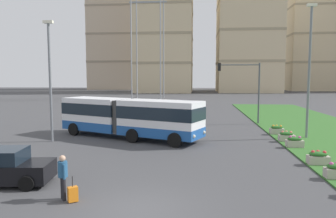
{
  "coord_description": "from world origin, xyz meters",
  "views": [
    {
      "loc": [
        2.12,
        -10.96,
        4.69
      ],
      "look_at": [
        -0.24,
        14.21,
        2.2
      ],
      "focal_mm": 34.76,
      "sensor_mm": 36.0,
      "label": 1
    }
  ],
  "objects_px": {
    "articulated_bus": "(129,117)",
    "apartment_tower_westcentre": "(165,11)",
    "traffic_light_far_right": "(245,82)",
    "apartment_tower_eastcentre": "(317,37)",
    "rolling_suitcase": "(73,194)",
    "apartment_tower_west": "(115,37)",
    "streetlight_median": "(309,66)",
    "pedestrian_crossing": "(63,174)",
    "flower_planter_3": "(295,142)",
    "flower_planter_2": "(318,158)",
    "apartment_tower_centre": "(248,34)",
    "flower_planter_4": "(286,136)",
    "car_silver_hatch": "(119,115)",
    "flower_planter_5": "(277,130)",
    "streetlight_left": "(50,76)"
  },
  "relations": [
    {
      "from": "streetlight_median",
      "to": "traffic_light_far_right",
      "type": "bearing_deg",
      "value": 116.32
    },
    {
      "from": "flower_planter_3",
      "to": "apartment_tower_eastcentre",
      "type": "xyz_separation_m",
      "value": [
        34.86,
        98.26,
        18.15
      ]
    },
    {
      "from": "car_silver_hatch",
      "to": "flower_planter_4",
      "type": "distance_m",
      "value": 16.96
    },
    {
      "from": "streetlight_median",
      "to": "flower_planter_2",
      "type": "bearing_deg",
      "value": -103.58
    },
    {
      "from": "traffic_light_far_right",
      "to": "apartment_tower_westcentre",
      "type": "height_order",
      "value": "apartment_tower_westcentre"
    },
    {
      "from": "flower_planter_4",
      "to": "streetlight_median",
      "type": "distance_m",
      "value": 5.64
    },
    {
      "from": "flower_planter_2",
      "to": "flower_planter_3",
      "type": "bearing_deg",
      "value": 90.0
    },
    {
      "from": "flower_planter_3",
      "to": "apartment_tower_centre",
      "type": "bearing_deg",
      "value": 83.97
    },
    {
      "from": "articulated_bus",
      "to": "apartment_tower_westcentre",
      "type": "height_order",
      "value": "apartment_tower_westcentre"
    },
    {
      "from": "flower_planter_5",
      "to": "apartment_tower_eastcentre",
      "type": "distance_m",
      "value": 101.25
    },
    {
      "from": "flower_planter_3",
      "to": "apartment_tower_centre",
      "type": "relative_size",
      "value": 0.03
    },
    {
      "from": "pedestrian_crossing",
      "to": "rolling_suitcase",
      "type": "xyz_separation_m",
      "value": [
        0.45,
        -0.2,
        -0.69
      ]
    },
    {
      "from": "streetlight_median",
      "to": "apartment_tower_centre",
      "type": "relative_size",
      "value": 0.28
    },
    {
      "from": "flower_planter_2",
      "to": "flower_planter_5",
      "type": "distance_m",
      "value": 9.24
    },
    {
      "from": "flower_planter_4",
      "to": "apartment_tower_centre",
      "type": "relative_size",
      "value": 0.03
    },
    {
      "from": "apartment_tower_eastcentre",
      "to": "articulated_bus",
      "type": "bearing_deg",
      "value": -115.92
    },
    {
      "from": "rolling_suitcase",
      "to": "streetlight_median",
      "type": "relative_size",
      "value": 0.1
    },
    {
      "from": "rolling_suitcase",
      "to": "traffic_light_far_right",
      "type": "height_order",
      "value": "traffic_light_far_right"
    },
    {
      "from": "flower_planter_4",
      "to": "apartment_tower_westcentre",
      "type": "height_order",
      "value": "apartment_tower_westcentre"
    },
    {
      "from": "apartment_tower_westcentre",
      "to": "flower_planter_5",
      "type": "bearing_deg",
      "value": -77.38
    },
    {
      "from": "articulated_bus",
      "to": "flower_planter_2",
      "type": "distance_m",
      "value": 13.55
    },
    {
      "from": "streetlight_median",
      "to": "apartment_tower_eastcentre",
      "type": "height_order",
      "value": "apartment_tower_eastcentre"
    },
    {
      "from": "apartment_tower_eastcentre",
      "to": "car_silver_hatch",
      "type": "bearing_deg",
      "value": -119.44
    },
    {
      "from": "rolling_suitcase",
      "to": "streetlight_median",
      "type": "bearing_deg",
      "value": 47.28
    },
    {
      "from": "flower_planter_2",
      "to": "car_silver_hatch",
      "type": "bearing_deg",
      "value": 134.09
    },
    {
      "from": "flower_planter_5",
      "to": "apartment_tower_centre",
      "type": "bearing_deg",
      "value": 83.59
    },
    {
      "from": "articulated_bus",
      "to": "streetlight_median",
      "type": "height_order",
      "value": "streetlight_median"
    },
    {
      "from": "pedestrian_crossing",
      "to": "streetlight_median",
      "type": "xyz_separation_m",
      "value": [
        13.4,
        13.83,
        4.49
      ]
    },
    {
      "from": "flower_planter_5",
      "to": "traffic_light_far_right",
      "type": "bearing_deg",
      "value": 106.44
    },
    {
      "from": "rolling_suitcase",
      "to": "apartment_tower_west",
      "type": "bearing_deg",
      "value": 103.7
    },
    {
      "from": "articulated_bus",
      "to": "apartment_tower_eastcentre",
      "type": "bearing_deg",
      "value": 64.08
    },
    {
      "from": "streetlight_left",
      "to": "apartment_tower_eastcentre",
      "type": "bearing_deg",
      "value": 62.02
    },
    {
      "from": "pedestrian_crossing",
      "to": "rolling_suitcase",
      "type": "relative_size",
      "value": 1.79
    },
    {
      "from": "flower_planter_5",
      "to": "traffic_light_far_right",
      "type": "relative_size",
      "value": 0.18
    },
    {
      "from": "flower_planter_3",
      "to": "apartment_tower_eastcentre",
      "type": "height_order",
      "value": "apartment_tower_eastcentre"
    },
    {
      "from": "flower_planter_4",
      "to": "apartment_tower_west",
      "type": "distance_m",
      "value": 109.08
    },
    {
      "from": "flower_planter_2",
      "to": "apartment_tower_centre",
      "type": "height_order",
      "value": "apartment_tower_centre"
    },
    {
      "from": "flower_planter_4",
      "to": "flower_planter_3",
      "type": "bearing_deg",
      "value": -90.0
    },
    {
      "from": "traffic_light_far_right",
      "to": "apartment_tower_eastcentre",
      "type": "distance_m",
      "value": 95.67
    },
    {
      "from": "apartment_tower_west",
      "to": "traffic_light_far_right",
      "type": "bearing_deg",
      "value": -68.06
    },
    {
      "from": "pedestrian_crossing",
      "to": "flower_planter_4",
      "type": "height_order",
      "value": "pedestrian_crossing"
    },
    {
      "from": "rolling_suitcase",
      "to": "flower_planter_5",
      "type": "height_order",
      "value": "rolling_suitcase"
    },
    {
      "from": "pedestrian_crossing",
      "to": "flower_planter_3",
      "type": "relative_size",
      "value": 1.58
    },
    {
      "from": "streetlight_median",
      "to": "pedestrian_crossing",
      "type": "bearing_deg",
      "value": -134.1
    },
    {
      "from": "traffic_light_far_right",
      "to": "flower_planter_2",
      "type": "bearing_deg",
      "value": -83.29
    },
    {
      "from": "flower_planter_3",
      "to": "flower_planter_2",
      "type": "bearing_deg",
      "value": -90.0
    },
    {
      "from": "articulated_bus",
      "to": "pedestrian_crossing",
      "type": "bearing_deg",
      "value": -89.1
    },
    {
      "from": "articulated_bus",
      "to": "rolling_suitcase",
      "type": "distance_m",
      "value": 12.96
    },
    {
      "from": "streetlight_median",
      "to": "apartment_tower_eastcentre",
      "type": "relative_size",
      "value": 0.27
    },
    {
      "from": "traffic_light_far_right",
      "to": "apartment_tower_eastcentre",
      "type": "xyz_separation_m",
      "value": [
        36.67,
        87.19,
        14.37
      ]
    }
  ]
}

